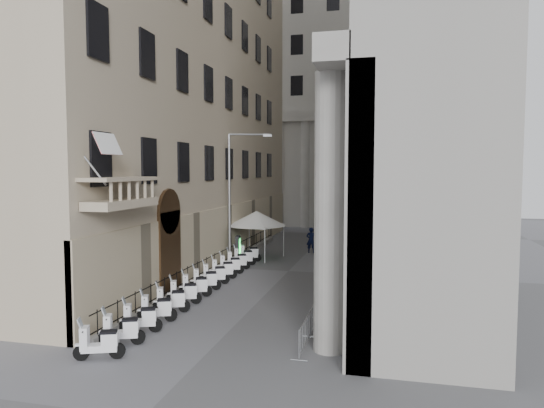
% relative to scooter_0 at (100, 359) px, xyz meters
% --- Properties ---
extents(left_building, '(5.00, 36.00, 34.00)m').
position_rel_scooter_0_xyz_m(left_building, '(-4.10, 18.74, 17.00)').
color(left_building, '#B5A68B').
rests_on(left_building, ground).
extents(far_building, '(22.00, 10.00, 30.00)m').
position_rel_scooter_0_xyz_m(far_building, '(3.40, 44.74, 15.00)').
color(far_building, beige).
rests_on(far_building, ground).
extents(iron_fence, '(0.30, 28.00, 1.40)m').
position_rel_scooter_0_xyz_m(iron_fence, '(-0.90, 14.74, 0.00)').
color(iron_fence, black).
rests_on(iron_fence, ground).
extents(blue_awning, '(1.60, 3.00, 3.00)m').
position_rel_scooter_0_xyz_m(blue_awning, '(7.55, 22.74, 0.00)').
color(blue_awning, navy).
rests_on(blue_awning, ground).
extents(flag, '(1.00, 1.40, 8.20)m').
position_rel_scooter_0_xyz_m(flag, '(-0.60, 1.74, 0.00)').
color(flag, '#9E0C11').
rests_on(flag, ground).
extents(scooter_0, '(1.51, 1.03, 1.50)m').
position_rel_scooter_0_xyz_m(scooter_0, '(0.00, 0.00, 0.00)').
color(scooter_0, white).
rests_on(scooter_0, ground).
extents(scooter_1, '(1.51, 1.03, 1.50)m').
position_rel_scooter_0_xyz_m(scooter_1, '(0.00, 1.42, 0.00)').
color(scooter_1, white).
rests_on(scooter_1, ground).
extents(scooter_2, '(1.51, 1.03, 1.50)m').
position_rel_scooter_0_xyz_m(scooter_2, '(0.00, 2.85, 0.00)').
color(scooter_2, white).
rests_on(scooter_2, ground).
extents(scooter_3, '(1.51, 1.03, 1.50)m').
position_rel_scooter_0_xyz_m(scooter_3, '(0.00, 4.27, 0.00)').
color(scooter_3, white).
rests_on(scooter_3, ground).
extents(scooter_4, '(1.51, 1.03, 1.50)m').
position_rel_scooter_0_xyz_m(scooter_4, '(0.00, 5.69, 0.00)').
color(scooter_4, white).
rests_on(scooter_4, ground).
extents(scooter_5, '(1.51, 1.03, 1.50)m').
position_rel_scooter_0_xyz_m(scooter_5, '(0.00, 7.11, 0.00)').
color(scooter_5, white).
rests_on(scooter_5, ground).
extents(scooter_6, '(1.51, 1.03, 1.50)m').
position_rel_scooter_0_xyz_m(scooter_6, '(0.00, 8.54, 0.00)').
color(scooter_6, white).
rests_on(scooter_6, ground).
extents(scooter_7, '(1.51, 1.03, 1.50)m').
position_rel_scooter_0_xyz_m(scooter_7, '(0.00, 9.96, 0.00)').
color(scooter_7, white).
rests_on(scooter_7, ground).
extents(scooter_8, '(1.51, 1.03, 1.50)m').
position_rel_scooter_0_xyz_m(scooter_8, '(0.00, 11.38, 0.00)').
color(scooter_8, white).
rests_on(scooter_8, ground).
extents(scooter_9, '(1.51, 1.03, 1.50)m').
position_rel_scooter_0_xyz_m(scooter_9, '(0.00, 12.80, 0.00)').
color(scooter_9, white).
rests_on(scooter_9, ground).
extents(scooter_10, '(1.51, 1.03, 1.50)m').
position_rel_scooter_0_xyz_m(scooter_10, '(0.00, 14.23, 0.00)').
color(scooter_10, white).
rests_on(scooter_10, ground).
extents(scooter_11, '(1.51, 1.03, 1.50)m').
position_rel_scooter_0_xyz_m(scooter_11, '(0.00, 15.65, 0.00)').
color(scooter_11, white).
rests_on(scooter_11, ground).
extents(scooter_12, '(1.51, 1.03, 1.50)m').
position_rel_scooter_0_xyz_m(scooter_12, '(0.00, 17.07, 0.00)').
color(scooter_12, white).
rests_on(scooter_12, ground).
extents(scooter_13, '(1.51, 1.03, 1.50)m').
position_rel_scooter_0_xyz_m(scooter_13, '(0.00, 18.49, 0.00)').
color(scooter_13, white).
rests_on(scooter_13, ground).
extents(barrier_0, '(0.60, 2.40, 1.10)m').
position_rel_scooter_0_xyz_m(barrier_0, '(6.74, 2.69, 0.00)').
color(barrier_0, '#AAADB2').
rests_on(barrier_0, ground).
extents(barrier_1, '(0.60, 2.40, 1.10)m').
position_rel_scooter_0_xyz_m(barrier_1, '(6.74, 5.19, 0.00)').
color(barrier_1, '#AAADB2').
rests_on(barrier_1, ground).
extents(barrier_2, '(0.60, 2.40, 1.10)m').
position_rel_scooter_0_xyz_m(barrier_2, '(6.74, 7.69, 0.00)').
color(barrier_2, '#AAADB2').
rests_on(barrier_2, ground).
extents(barrier_3, '(0.60, 2.40, 1.10)m').
position_rel_scooter_0_xyz_m(barrier_3, '(6.74, 10.19, 0.00)').
color(barrier_3, '#AAADB2').
rests_on(barrier_3, ground).
extents(barrier_4, '(0.60, 2.40, 1.10)m').
position_rel_scooter_0_xyz_m(barrier_4, '(6.74, 12.69, 0.00)').
color(barrier_4, '#AAADB2').
rests_on(barrier_4, ground).
extents(barrier_5, '(0.60, 2.40, 1.10)m').
position_rel_scooter_0_xyz_m(barrier_5, '(6.74, 15.19, 0.00)').
color(barrier_5, '#AAADB2').
rests_on(barrier_5, ground).
extents(barrier_6, '(0.60, 2.40, 1.10)m').
position_rel_scooter_0_xyz_m(barrier_6, '(6.74, 17.69, 0.00)').
color(barrier_6, '#AAADB2').
rests_on(barrier_6, ground).
extents(security_tent, '(4.32, 4.32, 3.51)m').
position_rel_scooter_0_xyz_m(security_tent, '(-0.20, 20.44, 2.93)').
color(security_tent, white).
rests_on(security_tent, ground).
extents(street_lamp, '(2.83, 1.05, 9.00)m').
position_rel_scooter_0_xyz_m(street_lamp, '(-0.44, 16.61, 5.41)').
color(street_lamp, gray).
rests_on(street_lamp, ground).
extents(info_kiosk, '(0.41, 0.91, 1.85)m').
position_rel_scooter_0_xyz_m(info_kiosk, '(-0.80, 18.32, 0.94)').
color(info_kiosk, black).
rests_on(info_kiosk, ground).
extents(pedestrian_a, '(0.76, 0.52, 2.02)m').
position_rel_scooter_0_xyz_m(pedestrian_a, '(3.72, 23.17, 1.01)').
color(pedestrian_a, '#0C1333').
rests_on(pedestrian_a, ground).
extents(pedestrian_b, '(1.10, 1.07, 1.79)m').
position_rel_scooter_0_xyz_m(pedestrian_b, '(4.02, 30.80, 0.90)').
color(pedestrian_b, black).
rests_on(pedestrian_b, ground).
extents(pedestrian_c, '(0.87, 0.69, 1.57)m').
position_rel_scooter_0_xyz_m(pedestrian_c, '(3.11, 30.38, 0.79)').
color(pedestrian_c, black).
rests_on(pedestrian_c, ground).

